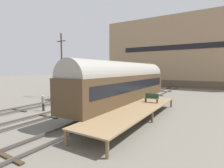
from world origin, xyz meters
TOP-DOWN VIEW (x-y plane):
  - ground_plane at (0.00, 0.00)m, footprint 200.00×200.00m
  - track_left at (-4.57, 0.00)m, footprint 2.60×60.00m
  - track_middle at (0.00, 0.00)m, footprint 2.60×60.00m
  - track_right at (4.57, 0.00)m, footprint 2.60×60.00m
  - train_car_green at (-4.57, 13.27)m, footprint 2.84×18.81m
  - train_car_brown at (4.57, 3.84)m, footprint 3.07×17.79m
  - station_platform at (7.45, 0.36)m, footprint 3.13×13.96m
  - bench at (7.70, 3.67)m, footprint 1.40×0.40m
  - person_worker at (-2.24, -1.69)m, footprint 0.32×0.32m
  - utility_pole at (-7.61, 5.94)m, footprint 1.80×0.24m
  - warehouse_building at (3.70, 35.56)m, footprint 35.64×10.74m

SIDE VIEW (x-z plane):
  - ground_plane at x=0.00m, z-range 0.00..0.00m
  - track_left at x=-4.57m, z-range 0.01..0.27m
  - track_middle at x=0.00m, z-range 0.01..0.27m
  - track_right at x=4.57m, z-range 0.01..0.27m
  - station_platform at x=7.45m, z-range 0.44..1.46m
  - person_worker at x=-2.24m, z-range 0.17..1.84m
  - bench at x=7.70m, z-range 1.05..1.96m
  - train_car_brown at x=4.57m, z-range 0.35..5.53m
  - train_car_green at x=-4.57m, z-range 0.40..5.72m
  - utility_pole at x=-7.61m, z-range 0.16..10.06m
  - warehouse_building at x=3.70m, z-range 0.00..17.35m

